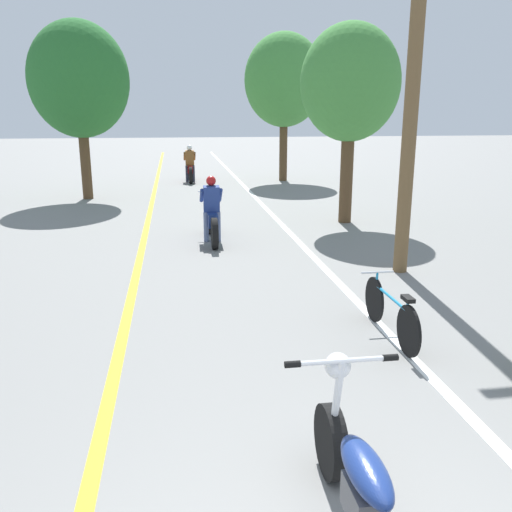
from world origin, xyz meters
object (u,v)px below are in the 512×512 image
at_px(motorcycle_foreground, 362,488).
at_px(utility_pole, 413,89).
at_px(roadside_tree_right_far, 284,81).
at_px(roadside_tree_left, 79,80).
at_px(bicycle_parked, 391,312).
at_px(motorcycle_rider_lead, 212,217).
at_px(roadside_tree_right_near, 350,84).
at_px(motorcycle_rider_far, 190,168).

bearing_deg(motorcycle_foreground, utility_pole, 64.76).
bearing_deg(roadside_tree_right_far, roadside_tree_left, -152.48).
height_order(roadside_tree_left, bicycle_parked, roadside_tree_left).
distance_m(roadside_tree_left, motorcycle_rider_lead, 8.10).
xyz_separation_m(utility_pole, roadside_tree_right_near, (0.38, 4.42, 0.28)).
distance_m(utility_pole, motorcycle_rider_lead, 4.93).
xyz_separation_m(roadside_tree_right_near, bicycle_parked, (-1.68, -7.15, -3.04)).
relative_size(roadside_tree_right_near, motorcycle_rider_far, 2.27).
bearing_deg(motorcycle_foreground, roadside_tree_right_far, 80.16).
bearing_deg(roadside_tree_right_near, motorcycle_foreground, -107.05).
distance_m(utility_pole, bicycle_parked, 4.09).
bearing_deg(utility_pole, roadside_tree_right_near, 85.02).
height_order(motorcycle_rider_lead, bicycle_parked, motorcycle_rider_lead).
relative_size(motorcycle_foreground, bicycle_parked, 1.20).
height_order(roadside_tree_left, motorcycle_rider_far, roadside_tree_left).
relative_size(roadside_tree_left, motorcycle_foreground, 2.66).
relative_size(roadside_tree_right_far, roadside_tree_left, 1.05).
relative_size(motorcycle_rider_far, bicycle_parked, 1.24).
relative_size(roadside_tree_right_near, roadside_tree_left, 0.88).
xyz_separation_m(motorcycle_rider_far, bicycle_parked, (1.95, -16.09, -0.21)).
distance_m(roadside_tree_right_near, motorcycle_foreground, 11.17).
height_order(roadside_tree_right_far, motorcycle_rider_lead, roadside_tree_right_far).
bearing_deg(roadside_tree_left, motorcycle_rider_far, 49.07).
relative_size(roadside_tree_left, bicycle_parked, 3.21).
distance_m(roadside_tree_right_far, motorcycle_rider_lead, 11.45).
bearing_deg(roadside_tree_left, motorcycle_foreground, -75.69).
height_order(motorcycle_foreground, motorcycle_rider_far, motorcycle_rider_far).
xyz_separation_m(roadside_tree_right_near, motorcycle_rider_lead, (-3.50, -1.58, -2.84)).
distance_m(roadside_tree_right_far, motorcycle_rider_far, 5.06).
distance_m(motorcycle_rider_lead, motorcycle_rider_far, 10.52).
relative_size(roadside_tree_left, motorcycle_rider_lead, 2.58).
bearing_deg(roadside_tree_right_near, roadside_tree_right_far, 89.07).
distance_m(roadside_tree_right_near, roadside_tree_left, 8.65).
xyz_separation_m(utility_pole, motorcycle_foreground, (-2.77, -5.89, -2.68)).
distance_m(utility_pole, roadside_tree_left, 11.55).
bearing_deg(roadside_tree_right_near, roadside_tree_left, 144.76).
height_order(utility_pole, roadside_tree_right_near, utility_pole).
bearing_deg(motorcycle_rider_far, roadside_tree_right_near, -67.91).
relative_size(roadside_tree_right_near, motorcycle_rider_lead, 2.27).
bearing_deg(utility_pole, motorcycle_rider_lead, 137.63).
distance_m(roadside_tree_right_near, bicycle_parked, 7.95).
bearing_deg(roadside_tree_left, roadside_tree_right_far, 27.52).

